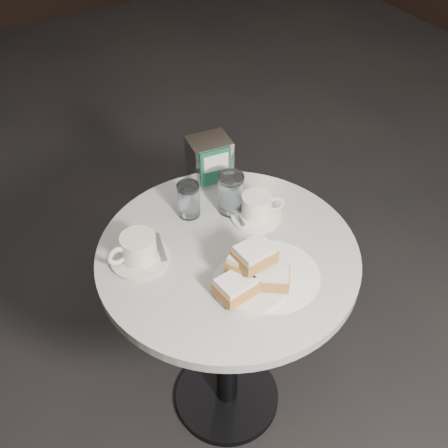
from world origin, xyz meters
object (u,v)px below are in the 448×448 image
Objects in this scene: beignet_plate at (251,273)px; coffee_cup_right at (257,208)px; water_glass_left at (189,200)px; coffee_cup_left at (138,250)px; water_glass_right at (231,194)px; cafe_table at (228,300)px; napkin_dispenser at (210,160)px.

beignet_plate is 1.15× the size of coffee_cup_right.
beignet_plate is at bearing -89.71° from water_glass_left.
coffee_cup_left is 1.40× the size of water_glass_right.
cafe_table is 3.93× the size of coffee_cup_right.
water_glass_left is (-0.00, 0.31, 0.01)m from beignet_plate.
water_glass_left is (-0.16, 0.11, 0.02)m from coffee_cup_right.
napkin_dispenser is (0.33, 0.20, 0.03)m from coffee_cup_left.
water_glass_right is 0.16m from napkin_dispenser.
napkin_dispenser is at bearing 39.67° from water_glass_left.
cafe_table is at bearing -85.79° from water_glass_left.
cafe_table is 7.23× the size of water_glass_left.
cafe_table is at bearing -103.59° from napkin_dispenser.
beignet_plate reaches higher than coffee_cup_left.
coffee_cup_left is at bearing -155.07° from water_glass_left.
coffee_cup_right is 0.19m from water_glass_left.
beignet_plate is at bearing -98.95° from napkin_dispenser.
water_glass_right is (-0.05, 0.06, 0.03)m from coffee_cup_right.
water_glass_right is at bearing -22.54° from water_glass_left.
cafe_table is 3.40× the size of beignet_plate.
coffee_cup_right is at bearing 53.00° from beignet_plate.
beignet_plate and water_glass_right have the same top height.
coffee_cup_left is 0.35m from coffee_cup_right.
water_glass_right is at bearing -89.69° from napkin_dispenser.
water_glass_left reaches higher than coffee_cup_left.
coffee_cup_right is at bearing -75.57° from napkin_dispenser.
coffee_cup_left is at bearing 131.85° from beignet_plate.
coffee_cup_right is at bearing -35.28° from water_glass_left.
water_glass_right is at bearing 68.00° from beignet_plate.
water_glass_right is (0.11, 0.27, 0.01)m from beignet_plate.
water_glass_right is at bearing 7.91° from coffee_cup_left.
beignet_plate is at bearing -48.78° from coffee_cup_left.
coffee_cup_left is at bearing -140.53° from napkin_dispenser.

